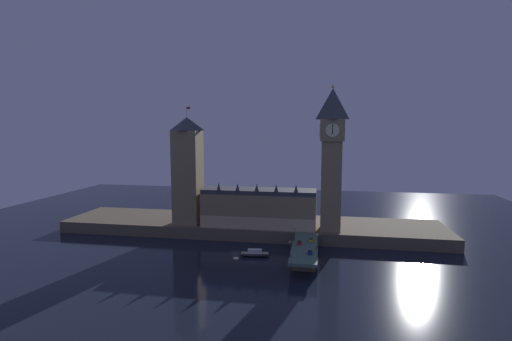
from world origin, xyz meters
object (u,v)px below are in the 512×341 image
pedestrian_near_rail (291,255)px  pedestrian_mid_walk (316,248)px  victoria_tower (188,170)px  car_southbound_trail (311,240)px  street_lamp_mid (317,239)px  street_lamp_near (290,247)px  car_southbound_lead (310,252)px  street_lamp_far (295,229)px  pedestrian_far_rail (295,239)px  car_northbound_lead (300,243)px  clock_tower (332,155)px  boat_upstream (255,254)px

pedestrian_near_rail → pedestrian_mid_walk: bearing=46.8°
victoria_tower → car_southbound_trail: 80.75m
pedestrian_mid_walk → street_lamp_mid: street_lamp_mid is taller
pedestrian_near_rail → street_lamp_mid: street_lamp_mid is taller
pedestrian_near_rail → street_lamp_near: size_ratio=0.26×
car_southbound_lead → street_lamp_far: (-8.21, 24.65, 3.17)m
street_lamp_near → street_lamp_far: street_lamp_near is taller
pedestrian_near_rail → pedestrian_mid_walk: (10.42, 11.09, -0.08)m
pedestrian_far_rail → car_northbound_lead: bearing=-59.1°
car_southbound_lead → pedestrian_near_rail: 9.66m
pedestrian_mid_walk → street_lamp_far: size_ratio=0.27×
pedestrian_mid_walk → street_lamp_mid: bearing=84.9°
pedestrian_far_rail → street_lamp_mid: (10.82, -7.64, 3.02)m
car_southbound_trail → pedestrian_near_rail: size_ratio=2.38×
pedestrian_near_rail → street_lamp_near: street_lamp_near is taller
car_southbound_lead → victoria_tower: bearing=148.3°
pedestrian_near_rail → pedestrian_mid_walk: 15.21m
victoria_tower → street_lamp_near: bearing=-37.8°
pedestrian_mid_walk → victoria_tower: bearing=152.4°
pedestrian_mid_walk → pedestrian_far_rail: (-10.42, 12.16, 0.05)m
victoria_tower → street_lamp_mid: (73.72, -33.75, -26.19)m
street_lamp_far → pedestrian_far_rail: bearing=-86.8°
victoria_tower → pedestrian_near_rail: size_ratio=37.85×
clock_tower → pedestrian_near_rail: 63.90m
car_southbound_lead → pedestrian_mid_walk: bearing=64.3°
pedestrian_mid_walk → pedestrian_far_rail: 16.01m
car_northbound_lead → pedestrian_mid_walk: pedestrian_mid_walk is taller
street_lamp_mid → clock_tower: bearing=78.4°
street_lamp_mid → street_lamp_far: 18.51m
victoria_tower → pedestrian_near_rail: bearing=-38.1°
clock_tower → pedestrian_far_rail: 49.25m
pedestrian_near_rail → street_lamp_near: (-0.40, 0.88, 3.30)m
victoria_tower → car_northbound_lead: 78.03m
pedestrian_near_rail → street_lamp_far: bearing=90.8°
car_southbound_trail → street_lamp_far: 10.95m
car_southbound_trail → street_lamp_far: bearing=141.4°
car_southbound_trail → pedestrian_mid_walk: pedestrian_mid_walk is taller
pedestrian_near_rail → boat_upstream: (-18.47, 17.58, -6.53)m
street_lamp_mid → car_northbound_lead: bearing=158.2°
clock_tower → street_lamp_far: clock_tower is taller
car_northbound_lead → boat_upstream: size_ratio=0.28×
clock_tower → boat_upstream: 65.31m
pedestrian_mid_walk → street_lamp_near: size_ratio=0.24×
victoria_tower → boat_upstream: bearing=-35.6°
clock_tower → car_southbound_trail: size_ratio=18.27×
car_northbound_lead → pedestrian_mid_walk: (7.81, -7.80, 0.22)m
street_lamp_near → street_lamp_mid: (11.22, 14.72, -0.31)m
clock_tower → pedestrian_near_rail: clock_tower is taller
street_lamp_near → street_lamp_mid: 18.51m
victoria_tower → street_lamp_mid: size_ratio=10.63×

